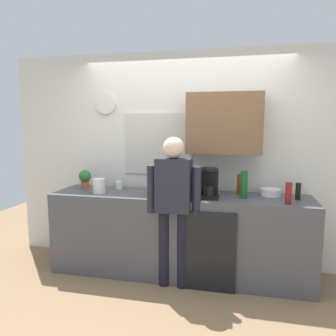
# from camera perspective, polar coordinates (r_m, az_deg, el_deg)

# --- Properties ---
(ground_plane) EXTENTS (8.00, 8.00, 0.00)m
(ground_plane) POSITION_cam_1_polar(r_m,az_deg,el_deg) (3.71, 0.94, -20.01)
(ground_plane) COLOR #8C6D4C
(kitchen_counter) EXTENTS (2.92, 0.64, 0.94)m
(kitchen_counter) POSITION_cam_1_polar(r_m,az_deg,el_deg) (3.80, 1.91, -11.66)
(kitchen_counter) COLOR #4C4C51
(kitchen_counter) RESTS_ON ground_plane
(dishwasher_panel) EXTENTS (0.56, 0.02, 0.84)m
(dishwasher_panel) POSITION_cam_1_polar(r_m,az_deg,el_deg) (3.45, 7.14, -14.54)
(dishwasher_panel) COLOR black
(dishwasher_panel) RESTS_ON ground_plane
(back_wall_assembly) EXTENTS (4.52, 0.42, 2.60)m
(back_wall_assembly) POSITION_cam_1_polar(r_m,az_deg,el_deg) (3.98, 3.83, 2.44)
(back_wall_assembly) COLOR silver
(back_wall_assembly) RESTS_ON ground_plane
(coffee_maker) EXTENTS (0.20, 0.20, 0.33)m
(coffee_maker) POSITION_cam_1_polar(r_m,az_deg,el_deg) (3.52, 7.34, -2.87)
(coffee_maker) COLOR black
(coffee_maker) RESTS_ON kitchen_counter
(bottle_amber_beer) EXTENTS (0.06, 0.06, 0.23)m
(bottle_amber_beer) POSITION_cam_1_polar(r_m,az_deg,el_deg) (3.76, 12.49, -2.81)
(bottle_amber_beer) COLOR brown
(bottle_amber_beer) RESTS_ON kitchen_counter
(bottle_green_wine) EXTENTS (0.07, 0.07, 0.30)m
(bottle_green_wine) POSITION_cam_1_polar(r_m,az_deg,el_deg) (3.56, 13.27, -2.84)
(bottle_green_wine) COLOR #195923
(bottle_green_wine) RESTS_ON kitchen_counter
(bottle_clear_soda) EXTENTS (0.09, 0.09, 0.28)m
(bottle_clear_soda) POSITION_cam_1_polar(r_m,az_deg,el_deg) (3.76, 5.41, -2.28)
(bottle_clear_soda) COLOR #2D8C33
(bottle_clear_soda) RESTS_ON kitchen_counter
(bottle_dark_sauce) EXTENTS (0.06, 0.06, 0.18)m
(bottle_dark_sauce) POSITION_cam_1_polar(r_m,az_deg,el_deg) (3.67, 21.96, -3.83)
(bottle_dark_sauce) COLOR black
(bottle_dark_sauce) RESTS_ON kitchen_counter
(bottle_red_vinegar) EXTENTS (0.06, 0.06, 0.22)m
(bottle_red_vinegar) POSITION_cam_1_polar(r_m,az_deg,el_deg) (3.44, 20.48, -4.18)
(bottle_red_vinegar) COLOR maroon
(bottle_red_vinegar) RESTS_ON kitchen_counter
(cup_white_mug) EXTENTS (0.08, 0.08, 0.10)m
(cup_white_mug) POSITION_cam_1_polar(r_m,az_deg,el_deg) (4.04, -8.64, -2.97)
(cup_white_mug) COLOR white
(cup_white_mug) RESTS_ON kitchen_counter
(mixing_bowl) EXTENTS (0.22, 0.22, 0.08)m
(mixing_bowl) POSITION_cam_1_polar(r_m,az_deg,el_deg) (3.79, 17.66, -4.07)
(mixing_bowl) COLOR white
(mixing_bowl) RESTS_ON kitchen_counter
(potted_plant) EXTENTS (0.15, 0.15, 0.23)m
(potted_plant) POSITION_cam_1_polar(r_m,az_deg,el_deg) (4.13, -14.42, -1.70)
(potted_plant) COLOR #9E5638
(potted_plant) RESTS_ON kitchen_counter
(storage_canister) EXTENTS (0.14, 0.14, 0.17)m
(storage_canister) POSITION_cam_1_polar(r_m,az_deg,el_deg) (3.81, -12.07, -3.12)
(storage_canister) COLOR silver
(storage_canister) RESTS_ON kitchen_counter
(person_at_sink) EXTENTS (0.57, 0.22, 1.60)m
(person_at_sink) POSITION_cam_1_polar(r_m,az_deg,el_deg) (3.38, 0.98, -5.61)
(person_at_sink) COLOR black
(person_at_sink) RESTS_ON ground_plane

